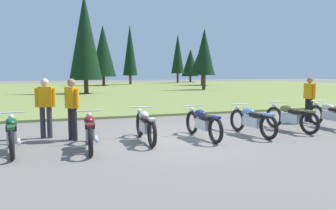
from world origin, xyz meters
TOP-DOWN VIEW (x-y plane):
  - ground_plane at (0.00, 0.00)m, footprint 140.00×140.00m
  - grass_moorland at (0.00, 26.54)m, footprint 80.00×44.00m
  - forest_treeline at (2.56, 33.71)m, footprint 44.36×29.73m
  - motorcycle_british_green at (-4.01, -0.08)m, footprint 0.63×2.10m
  - motorcycle_maroon at (-2.29, -0.33)m, footprint 0.62×2.10m
  - motorcycle_silver at (-0.81, 0.09)m, footprint 0.62×2.10m
  - motorcycle_navy at (0.80, -0.05)m, footprint 0.62×2.10m
  - motorcycle_sky_blue at (2.36, -0.08)m, footprint 0.62×2.10m
  - motorcycle_olive at (3.92, 0.14)m, footprint 0.65×2.09m
  - motorcycle_cream at (5.55, 0.13)m, footprint 0.62×2.10m
  - rider_with_back_turned at (-2.63, 0.86)m, footprint 0.37×0.48m
  - rider_in_hivis_vest at (5.68, 1.27)m, footprint 0.22×0.55m
  - rider_near_row_end at (-3.32, 1.40)m, footprint 0.55×0.26m

SIDE VIEW (x-z plane):
  - ground_plane at x=0.00m, z-range 0.00..0.00m
  - grass_moorland at x=0.00m, z-range 0.00..0.10m
  - motorcycle_british_green at x=-4.01m, z-range 0.00..0.88m
  - motorcycle_maroon at x=-2.29m, z-range 0.00..0.88m
  - motorcycle_silver at x=-0.81m, z-range 0.00..0.88m
  - motorcycle_navy at x=0.80m, z-range 0.00..0.88m
  - motorcycle_sky_blue at x=2.36m, z-range 0.00..0.88m
  - motorcycle_olive at x=3.92m, z-range 0.00..0.88m
  - motorcycle_cream at x=5.55m, z-range 0.00..0.88m
  - rider_with_back_turned at x=-2.63m, z-range 0.11..1.78m
  - rider_in_hivis_vest at x=5.68m, z-range 0.11..1.78m
  - rider_near_row_end at x=-3.32m, z-range 0.11..1.78m
  - forest_treeline at x=2.56m, z-range -0.08..8.74m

